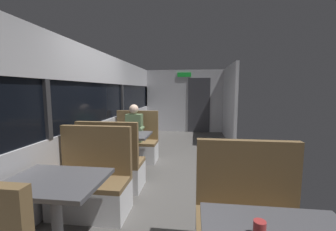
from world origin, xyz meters
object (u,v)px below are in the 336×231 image
Objects in this scene: bench_mid_window_facing_entry at (136,146)px; coffee_cup_primary at (260,229)px; bench_front_aisle_facing_entry at (249,229)px; seated_passenger at (135,137)px; bench_mid_window_facing_end at (112,168)px; dining_table_near_window at (55,190)px; bench_near_window_facing_entry at (92,188)px; dining_table_mid_window at (126,139)px; coffee_cup_secondary at (119,132)px.

coffee_cup_primary is (1.66, -3.37, 0.46)m from bench_mid_window_facing_entry.
seated_passenger is at bearing 124.38° from bench_front_aisle_facing_entry.
bench_mid_window_facing_end is at bearing 144.23° from bench_front_aisle_facing_entry.
seated_passenger reaches higher than dining_table_near_window.
bench_near_window_facing_entry and bench_mid_window_facing_end have the same top height.
bench_mid_window_facing_entry is at bearing 90.00° from dining_table_mid_window.
coffee_cup_secondary is at bearing 98.91° from bench_mid_window_facing_end.
seated_passenger is at bearing 90.00° from dining_table_near_window.
bench_mid_window_facing_end and bench_front_aisle_facing_entry have the same top height.
dining_table_mid_window is at bearing 90.00° from dining_table_near_window.
bench_mid_window_facing_entry is 0.22m from seated_passenger.
coffee_cup_primary is 1.00× the size of coffee_cup_secondary.
dining_table_near_window is 1.00× the size of dining_table_mid_window.
seated_passenger is (0.00, 2.72, -0.10)m from dining_table_near_window.
bench_near_window_facing_entry is 0.87× the size of seated_passenger.
dining_table_near_window is at bearing -90.00° from bench_mid_window_facing_entry.
coffee_cup_primary is (1.66, -1.97, 0.46)m from bench_mid_window_facing_end.
dining_table_mid_window is at bearing 90.00° from bench_near_window_facing_entry.
bench_mid_window_facing_entry is at bearing 90.00° from dining_table_near_window.
bench_mid_window_facing_end is 0.87× the size of seated_passenger.
bench_mid_window_facing_end is at bearing -90.00° from dining_table_mid_window.
dining_table_near_window is at bearing 160.70° from coffee_cup_primary.
coffee_cup_secondary is at bearing 92.79° from dining_table_near_window.
dining_table_near_window is at bearing -90.00° from dining_table_mid_window.
coffee_cup_primary is at bearing -100.49° from bench_front_aisle_facing_entry.
bench_mid_window_facing_entry is (0.00, 0.70, -0.31)m from dining_table_mid_window.
bench_front_aisle_facing_entry reaches higher than dining_table_mid_window.
dining_table_near_window is 0.77m from bench_near_window_facing_entry.
seated_passenger reaches higher than coffee_cup_primary.
seated_passenger is at bearing 90.00° from dining_table_mid_window.
coffee_cup_primary is at bearing -19.30° from dining_table_near_window.
coffee_cup_secondary is (-1.89, 1.92, 0.46)m from bench_front_aisle_facing_entry.
dining_table_near_window is 0.82× the size of bench_mid_window_facing_entry.
coffee_cup_secondary is (-0.10, -0.07, 0.15)m from dining_table_mid_window.
seated_passenger is (0.00, 0.63, -0.10)m from dining_table_mid_window.
bench_mid_window_facing_end reaches higher than coffee_cup_primary.
bench_mid_window_facing_end reaches higher than dining_table_mid_window.
seated_passenger reaches higher than bench_front_aisle_facing_entry.
bench_near_window_facing_entry is at bearing -85.74° from coffee_cup_secondary.
dining_table_near_window is 0.82× the size of bench_near_window_facing_entry.
bench_mid_window_facing_entry is 3.23m from bench_front_aisle_facing_entry.
seated_passenger is 14.00× the size of coffee_cup_secondary.
bench_mid_window_facing_entry is 12.22× the size of coffee_cup_primary.
bench_near_window_facing_entry is 2.03m from seated_passenger.
bench_mid_window_facing_end is at bearing -90.00° from bench_mid_window_facing_entry.
bench_mid_window_facing_entry is at bearing 90.00° from seated_passenger.
bench_mid_window_facing_end is 12.22× the size of coffee_cup_primary.
bench_front_aisle_facing_entry is at bearing -35.77° from bench_mid_window_facing_end.
coffee_cup_primary is at bearing -55.85° from coffee_cup_secondary.
dining_table_near_window is 1.77m from coffee_cup_primary.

